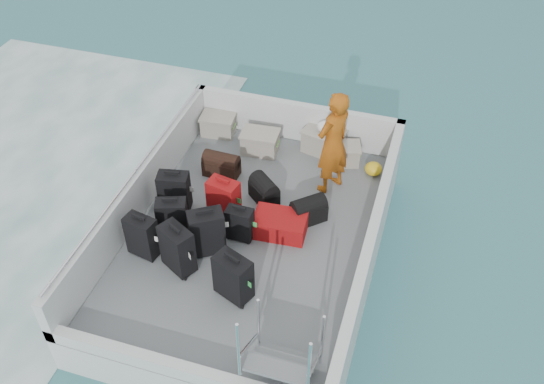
# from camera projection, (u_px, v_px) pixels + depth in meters

# --- Properties ---
(ground) EXTENTS (160.00, 160.00, 0.00)m
(ground) POSITION_uv_depth(u_px,v_px,m) (252.00, 261.00, 9.20)
(ground) COLOR #1A515D
(ground) RESTS_ON ground
(ferry_hull) EXTENTS (3.60, 5.00, 0.60)m
(ferry_hull) POSITION_uv_depth(u_px,v_px,m) (251.00, 248.00, 9.00)
(ferry_hull) COLOR silver
(ferry_hull) RESTS_ON ground
(deck) EXTENTS (3.30, 4.70, 0.02)m
(deck) POSITION_uv_depth(u_px,v_px,m) (251.00, 233.00, 8.79)
(deck) COLOR slate
(deck) RESTS_ON ferry_hull
(deck_fittings) EXTENTS (3.60, 5.00, 0.90)m
(deck_fittings) POSITION_uv_depth(u_px,v_px,m) (267.00, 235.00, 8.24)
(deck_fittings) COLOR silver
(deck_fittings) RESTS_ON deck
(suitcase_0) EXTENTS (0.46, 0.32, 0.66)m
(suitcase_0) POSITION_uv_depth(u_px,v_px,m) (142.00, 237.00, 8.27)
(suitcase_0) COLOR black
(suitcase_0) RESTS_ON deck
(suitcase_1) EXTENTS (0.48, 0.37, 0.64)m
(suitcase_1) POSITION_uv_depth(u_px,v_px,m) (173.00, 219.00, 8.55)
(suitcase_1) COLOR black
(suitcase_1) RESTS_ON deck
(suitcase_2) EXTENTS (0.50, 0.35, 0.65)m
(suitcase_2) POSITION_uv_depth(u_px,v_px,m) (175.00, 192.00, 8.96)
(suitcase_2) COLOR black
(suitcase_2) RESTS_ON deck
(suitcase_3) EXTENTS (0.54, 0.47, 0.71)m
(suitcase_3) POSITION_uv_depth(u_px,v_px,m) (177.00, 249.00, 8.06)
(suitcase_3) COLOR black
(suitcase_3) RESTS_ON deck
(suitcase_4) EXTENTS (0.56, 0.50, 0.70)m
(suitcase_4) POSITION_uv_depth(u_px,v_px,m) (207.00, 233.00, 8.30)
(suitcase_4) COLOR black
(suitcase_4) RESTS_ON deck
(suitcase_5) EXTENTS (0.49, 0.35, 0.62)m
(suitcase_5) POSITION_uv_depth(u_px,v_px,m) (224.00, 199.00, 8.88)
(suitcase_5) COLOR maroon
(suitcase_5) RESTS_ON deck
(suitcase_6) EXTENTS (0.55, 0.44, 0.66)m
(suitcase_6) POSITION_uv_depth(u_px,v_px,m) (233.00, 278.00, 7.72)
(suitcase_6) COLOR black
(suitcase_6) RESTS_ON deck
(suitcase_7) EXTENTS (0.38, 0.23, 0.53)m
(suitcase_7) POSITION_uv_depth(u_px,v_px,m) (240.00, 224.00, 8.54)
(suitcase_7) COLOR black
(suitcase_7) RESTS_ON deck
(suitcase_8) EXTENTS (0.79, 0.55, 0.30)m
(suitcase_8) POSITION_uv_depth(u_px,v_px,m) (280.00, 224.00, 8.70)
(suitcase_8) COLOR maroon
(suitcase_8) RESTS_ON deck
(duffel_0) EXTENTS (0.57, 0.32, 0.32)m
(duffel_0) POSITION_uv_depth(u_px,v_px,m) (221.00, 166.00, 9.67)
(duffel_0) COLOR black
(duffel_0) RESTS_ON deck
(duffel_1) EXTENTS (0.55, 0.53, 0.32)m
(duffel_1) POSITION_uv_depth(u_px,v_px,m) (264.00, 192.00, 9.22)
(duffel_1) COLOR black
(duffel_1) RESTS_ON deck
(duffel_2) EXTENTS (0.57, 0.56, 0.32)m
(duffel_2) POSITION_uv_depth(u_px,v_px,m) (308.00, 212.00, 8.89)
(duffel_2) COLOR black
(duffel_2) RESTS_ON deck
(crate_0) EXTENTS (0.58, 0.43, 0.33)m
(crate_0) POSITION_uv_depth(u_px,v_px,m) (218.00, 125.00, 10.51)
(crate_0) COLOR #A79F92
(crate_0) RESTS_ON deck
(crate_1) EXTENTS (0.61, 0.44, 0.35)m
(crate_1) POSITION_uv_depth(u_px,v_px,m) (260.00, 143.00, 10.12)
(crate_1) COLOR #A79F92
(crate_1) RESTS_ON deck
(crate_2) EXTENTS (0.72, 0.58, 0.38)m
(crate_2) POSITION_uv_depth(u_px,v_px,m) (324.00, 142.00, 10.11)
(crate_2) COLOR #A79F92
(crate_2) RESTS_ON deck
(crate_3) EXTENTS (0.59, 0.48, 0.31)m
(crate_3) POSITION_uv_depth(u_px,v_px,m) (343.00, 155.00, 9.91)
(crate_3) COLOR #A79F92
(crate_3) RESTS_ON deck
(yellow_bag) EXTENTS (0.28, 0.26, 0.22)m
(yellow_bag) POSITION_uv_depth(u_px,v_px,m) (373.00, 169.00, 9.71)
(yellow_bag) COLOR gold
(yellow_bag) RESTS_ON deck
(white_bag) EXTENTS (0.24, 0.24, 0.18)m
(white_bag) POSITION_uv_depth(u_px,v_px,m) (325.00, 128.00, 9.92)
(white_bag) COLOR white
(white_bag) RESTS_ON crate_2
(passenger) EXTENTS (0.67, 0.75, 1.72)m
(passenger) POSITION_uv_depth(u_px,v_px,m) (333.00, 143.00, 8.98)
(passenger) COLOR orange
(passenger) RESTS_ON deck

